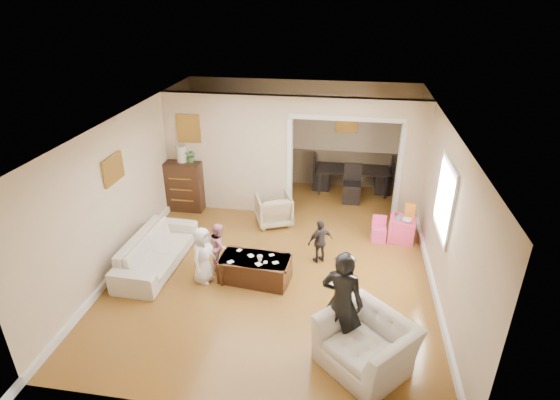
% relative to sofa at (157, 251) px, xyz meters
% --- Properties ---
extents(floor, '(7.00, 7.00, 0.00)m').
position_rel_sofa_xyz_m(floor, '(2.10, 0.67, -0.30)').
color(floor, olive).
rests_on(floor, ground).
extents(partition_left, '(2.75, 0.18, 2.60)m').
position_rel_sofa_xyz_m(partition_left, '(0.73, 2.47, 1.00)').
color(partition_left, beige).
rests_on(partition_left, ground).
extents(partition_right, '(0.55, 0.18, 2.60)m').
position_rel_sofa_xyz_m(partition_right, '(4.58, 2.47, 1.00)').
color(partition_right, beige).
rests_on(partition_right, ground).
extents(partition_header, '(2.22, 0.18, 0.35)m').
position_rel_sofa_xyz_m(partition_header, '(3.20, 2.47, 2.13)').
color(partition_header, beige).
rests_on(partition_header, partition_right).
extents(window_pane, '(0.03, 0.95, 1.10)m').
position_rel_sofa_xyz_m(window_pane, '(4.83, 0.27, 1.25)').
color(window_pane, white).
rests_on(window_pane, ground).
extents(framed_art_partition, '(0.45, 0.03, 0.55)m').
position_rel_sofa_xyz_m(framed_art_partition, '(-0.10, 2.37, 1.55)').
color(framed_art_partition, brown).
rests_on(framed_art_partition, partition_left).
extents(framed_art_sofa_wall, '(0.03, 0.55, 0.40)m').
position_rel_sofa_xyz_m(framed_art_sofa_wall, '(-0.61, 0.07, 1.50)').
color(framed_art_sofa_wall, brown).
extents(framed_art_alcove, '(0.45, 0.03, 0.55)m').
position_rel_sofa_xyz_m(framed_art_alcove, '(3.20, 4.11, 1.40)').
color(framed_art_alcove, brown).
extents(sofa, '(0.87, 2.07, 0.60)m').
position_rel_sofa_xyz_m(sofa, '(0.00, 0.00, 0.00)').
color(sofa, beige).
rests_on(sofa, ground).
extents(armchair_back, '(0.92, 0.93, 0.66)m').
position_rel_sofa_xyz_m(armchair_back, '(1.80, 1.88, 0.03)').
color(armchair_back, tan).
rests_on(armchair_back, ground).
extents(armchair_front, '(1.47, 1.47, 0.72)m').
position_rel_sofa_xyz_m(armchair_front, '(3.67, -1.82, 0.06)').
color(armchair_front, beige).
rests_on(armchair_front, ground).
extents(dresser, '(0.82, 0.46, 1.13)m').
position_rel_sofa_xyz_m(dresser, '(-0.27, 2.27, 0.27)').
color(dresser, '#321A0F').
rests_on(dresser, ground).
extents(table_lamp, '(0.22, 0.22, 0.36)m').
position_rel_sofa_xyz_m(table_lamp, '(-0.27, 2.27, 1.01)').
color(table_lamp, beige).
rests_on(table_lamp, dresser).
extents(potted_plant, '(0.27, 0.23, 0.30)m').
position_rel_sofa_xyz_m(potted_plant, '(-0.07, 2.27, 0.98)').
color(potted_plant, '#427935').
rests_on(potted_plant, dresser).
extents(coffee_table, '(1.23, 0.72, 0.44)m').
position_rel_sofa_xyz_m(coffee_table, '(1.84, -0.18, -0.08)').
color(coffee_table, '#381E11').
rests_on(coffee_table, ground).
extents(coffee_cup, '(0.11, 0.11, 0.09)m').
position_rel_sofa_xyz_m(coffee_cup, '(1.94, -0.23, 0.18)').
color(coffee_cup, white).
rests_on(coffee_cup, coffee_table).
extents(play_table, '(0.56, 0.56, 0.47)m').
position_rel_sofa_xyz_m(play_table, '(4.43, 1.61, -0.06)').
color(play_table, '#FF437A').
rests_on(play_table, ground).
extents(cereal_box, '(0.21, 0.10, 0.30)m').
position_rel_sofa_xyz_m(cereal_box, '(4.55, 1.71, 0.32)').
color(cereal_box, gold).
rests_on(cereal_box, play_table).
extents(cyan_cup, '(0.08, 0.08, 0.08)m').
position_rel_sofa_xyz_m(cyan_cup, '(4.33, 1.56, 0.21)').
color(cyan_cup, '#26B8BF').
rests_on(cyan_cup, play_table).
extents(toy_block, '(0.09, 0.07, 0.05)m').
position_rel_sofa_xyz_m(toy_block, '(4.31, 1.73, 0.20)').
color(toy_block, red).
rests_on(toy_block, play_table).
extents(play_bowl, '(0.24, 0.24, 0.05)m').
position_rel_sofa_xyz_m(play_bowl, '(4.48, 1.49, 0.20)').
color(play_bowl, silver).
rests_on(play_bowl, play_table).
extents(dining_table, '(1.77, 1.02, 0.61)m').
position_rel_sofa_xyz_m(dining_table, '(3.42, 3.84, 0.01)').
color(dining_table, black).
rests_on(dining_table, ground).
extents(adult_person, '(0.65, 0.51, 1.58)m').
position_rel_sofa_xyz_m(adult_person, '(3.32, -1.57, 0.49)').
color(adult_person, black).
rests_on(adult_person, ground).
extents(child_kneel_a, '(0.45, 0.57, 1.01)m').
position_rel_sofa_xyz_m(child_kneel_a, '(0.99, -0.33, 0.21)').
color(child_kneel_a, white).
rests_on(child_kneel_a, ground).
extents(child_kneel_b, '(0.42, 0.49, 0.87)m').
position_rel_sofa_xyz_m(child_kneel_b, '(1.14, 0.12, 0.14)').
color(child_kneel_b, '#CC7F8C').
rests_on(child_kneel_b, ground).
extents(child_toddler, '(0.53, 0.44, 0.85)m').
position_rel_sofa_xyz_m(child_toddler, '(2.89, 0.57, 0.13)').
color(child_toddler, black).
rests_on(child_toddler, ground).
extents(craft_papers, '(0.87, 0.49, 0.00)m').
position_rel_sofa_xyz_m(craft_papers, '(1.84, -0.20, 0.14)').
color(craft_papers, white).
rests_on(craft_papers, coffee_table).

